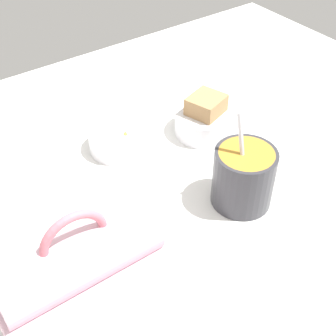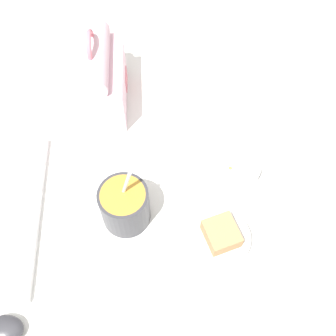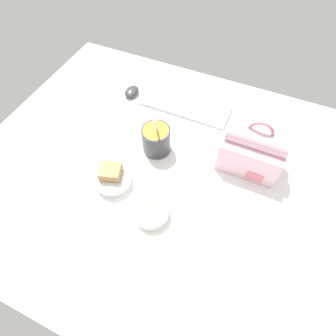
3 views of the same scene
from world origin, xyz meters
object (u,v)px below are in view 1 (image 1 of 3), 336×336
(lunch_bag, at_px, (85,291))
(soup_cup, at_px, (243,176))
(bento_bowl_sandwich, at_px, (205,119))
(bento_bowl_snacks, at_px, (118,140))

(lunch_bag, relative_size, soup_cup, 1.25)
(bento_bowl_sandwich, distance_m, bento_bowl_snacks, 0.18)
(soup_cup, bearing_deg, lunch_bag, 11.05)
(bento_bowl_sandwich, bearing_deg, bento_bowl_snacks, -17.98)
(lunch_bag, bearing_deg, soup_cup, -168.95)
(soup_cup, distance_m, bento_bowl_snacks, 0.26)
(soup_cup, xyz_separation_m, bento_bowl_snacks, (0.10, -0.24, -0.03))
(soup_cup, relative_size, bento_bowl_sandwich, 1.42)
(bento_bowl_snacks, bearing_deg, lunch_bag, 53.64)
(soup_cup, height_order, bento_bowl_sandwich, soup_cup)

